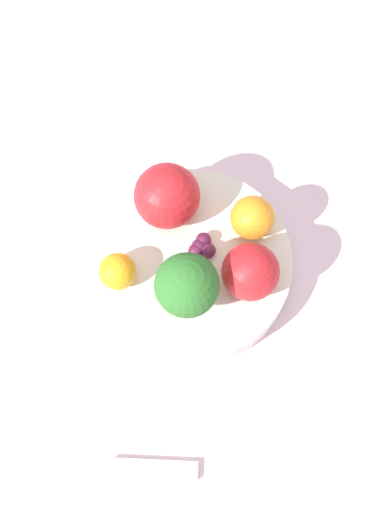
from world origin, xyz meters
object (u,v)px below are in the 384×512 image
object	(u,v)px
broccoli	(187,286)
apple_red	(250,272)
orange_back	(118,271)
orange_front	(252,218)
apple_green	(167,196)
grape_cluster	(201,247)
bowl	(192,265)
spoon	(155,469)

from	to	relation	value
broccoli	apple_red	size ratio (longest dim) A/B	1.38
orange_back	orange_front	bearing A→B (deg)	-34.55
apple_green	grape_cluster	bearing A→B (deg)	-109.68
apple_red	orange_front	bearing A→B (deg)	29.01
bowl	grape_cluster	bearing A→B (deg)	-9.14
orange_back	grape_cluster	world-z (taller)	orange_back
broccoli	apple_green	bearing A→B (deg)	44.58
orange_front	bowl	bearing A→B (deg)	154.10
broccoli	apple_green	distance (m)	0.09
orange_back	spoon	bearing A→B (deg)	-135.58
apple_green	grape_cluster	xyz separation A→B (m)	(-0.02, -0.05, -0.02)
apple_green	spoon	size ratio (longest dim) A/B	0.83
grape_cluster	broccoli	bearing A→B (deg)	-162.19
broccoli	apple_red	world-z (taller)	broccoli
bowl	apple_green	world-z (taller)	apple_green
orange_front	spoon	distance (m)	0.25
orange_front	grape_cluster	bearing A→B (deg)	150.04
spoon	bowl	bearing A→B (deg)	22.86
bowl	grape_cluster	world-z (taller)	grape_cluster
orange_front	spoon	bearing A→B (deg)	-169.08
bowl	apple_green	xyz separation A→B (m)	(0.03, 0.05, 0.05)
bowl	apple_red	xyz separation A→B (m)	(0.01, -0.06, 0.04)
orange_back	bowl	bearing A→B (deg)	-42.67
bowl	spoon	world-z (taller)	bowl
orange_front	grape_cluster	xyz separation A→B (m)	(-0.05, 0.03, -0.01)
bowl	orange_back	bearing A→B (deg)	137.33
grape_cluster	bowl	bearing A→B (deg)	170.86
broccoli	orange_back	world-z (taller)	broccoli
apple_green	orange_back	distance (m)	0.08
broccoli	grape_cluster	world-z (taller)	broccoli
apple_green	orange_back	xyz separation A→B (m)	(-0.08, 0.00, -0.01)
grape_cluster	orange_front	bearing A→B (deg)	-29.96
bowl	orange_front	xyz separation A→B (m)	(0.06, -0.03, 0.04)
apple_red	orange_front	size ratio (longest dim) A/B	1.27
broccoli	apple_red	xyz separation A→B (m)	(0.05, -0.04, -0.02)
bowl	broccoli	xyz separation A→B (m)	(-0.04, -0.02, 0.06)
broccoli	orange_front	distance (m)	0.10
orange_front	spoon	world-z (taller)	orange_front
bowl	broccoli	size ratio (longest dim) A/B	2.60
apple_green	orange_back	world-z (taller)	apple_green
orange_back	spoon	distance (m)	0.18
apple_green	bowl	bearing A→B (deg)	-122.89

